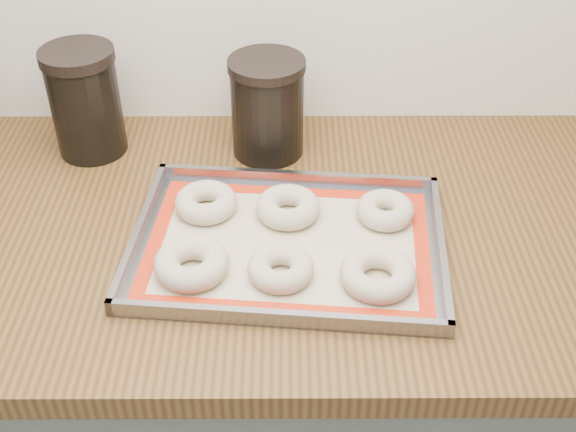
{
  "coord_description": "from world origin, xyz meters",
  "views": [
    {
      "loc": [
        0.21,
        0.79,
        1.61
      ],
      "look_at": [
        0.22,
        1.61,
        0.96
      ],
      "focal_mm": 45.0,
      "sensor_mm": 36.0,
      "label": 1
    }
  ],
  "objects_px": {
    "bagel_front_left": "(191,263)",
    "canister_mid": "(85,101)",
    "bagel_back_left": "(206,202)",
    "bagel_front_mid": "(281,268)",
    "baking_tray": "(288,244)",
    "bagel_front_right": "(378,274)",
    "bagel_back_mid": "(288,207)",
    "canister_right": "(267,107)",
    "bagel_back_right": "(385,210)"
  },
  "relations": [
    {
      "from": "bagel_front_left",
      "to": "bagel_back_mid",
      "type": "height_order",
      "value": "bagel_front_left"
    },
    {
      "from": "bagel_front_left",
      "to": "canister_mid",
      "type": "distance_m",
      "value": 0.4
    },
    {
      "from": "bagel_front_right",
      "to": "canister_right",
      "type": "height_order",
      "value": "canister_right"
    },
    {
      "from": "bagel_back_right",
      "to": "canister_right",
      "type": "distance_m",
      "value": 0.28
    },
    {
      "from": "bagel_back_right",
      "to": "baking_tray",
      "type": "bearing_deg",
      "value": -157.32
    },
    {
      "from": "bagel_front_left",
      "to": "bagel_back_right",
      "type": "xyz_separation_m",
      "value": [
        0.29,
        0.12,
        -0.0
      ]
    },
    {
      "from": "canister_right",
      "to": "canister_mid",
      "type": "bearing_deg",
      "value": 178.94
    },
    {
      "from": "baking_tray",
      "to": "bagel_back_left",
      "type": "relative_size",
      "value": 4.96
    },
    {
      "from": "baking_tray",
      "to": "bagel_back_mid",
      "type": "relative_size",
      "value": 4.87
    },
    {
      "from": "bagel_front_mid",
      "to": "canister_right",
      "type": "relative_size",
      "value": 0.54
    },
    {
      "from": "bagel_front_right",
      "to": "bagel_back_right",
      "type": "bearing_deg",
      "value": 79.87
    },
    {
      "from": "bagel_front_left",
      "to": "bagel_back_mid",
      "type": "xyz_separation_m",
      "value": [
        0.14,
        0.13,
        -0.0
      ]
    },
    {
      "from": "bagel_front_mid",
      "to": "canister_mid",
      "type": "distance_m",
      "value": 0.48
    },
    {
      "from": "bagel_front_mid",
      "to": "bagel_back_left",
      "type": "distance_m",
      "value": 0.19
    },
    {
      "from": "bagel_front_right",
      "to": "bagel_back_left",
      "type": "xyz_separation_m",
      "value": [
        -0.25,
        0.17,
        -0.0
      ]
    },
    {
      "from": "bagel_front_left",
      "to": "bagel_back_left",
      "type": "xyz_separation_m",
      "value": [
        0.01,
        0.14,
        -0.0
      ]
    },
    {
      "from": "bagel_back_mid",
      "to": "canister_right",
      "type": "relative_size",
      "value": 0.57
    },
    {
      "from": "bagel_back_right",
      "to": "bagel_front_left",
      "type": "bearing_deg",
      "value": -156.67
    },
    {
      "from": "baking_tray",
      "to": "canister_mid",
      "type": "bearing_deg",
      "value": 141.89
    },
    {
      "from": "bagel_back_mid",
      "to": "canister_mid",
      "type": "distance_m",
      "value": 0.41
    },
    {
      "from": "canister_mid",
      "to": "bagel_back_left",
      "type": "bearing_deg",
      "value": -40.81
    },
    {
      "from": "baking_tray",
      "to": "bagel_back_right",
      "type": "xyz_separation_m",
      "value": [
        0.15,
        0.06,
        0.01
      ]
    },
    {
      "from": "bagel_front_mid",
      "to": "bagel_back_right",
      "type": "relative_size",
      "value": 1.05
    },
    {
      "from": "bagel_back_mid",
      "to": "bagel_back_right",
      "type": "bearing_deg",
      "value": -2.92
    },
    {
      "from": "baking_tray",
      "to": "bagel_front_right",
      "type": "xyz_separation_m",
      "value": [
        0.13,
        -0.08,
        0.01
      ]
    },
    {
      "from": "bagel_back_left",
      "to": "canister_right",
      "type": "relative_size",
      "value": 0.56
    },
    {
      "from": "bagel_front_mid",
      "to": "bagel_back_right",
      "type": "distance_m",
      "value": 0.21
    },
    {
      "from": "canister_mid",
      "to": "canister_right",
      "type": "xyz_separation_m",
      "value": [
        0.31,
        -0.01,
        -0.01
      ]
    },
    {
      "from": "baking_tray",
      "to": "bagel_back_mid",
      "type": "distance_m",
      "value": 0.07
    },
    {
      "from": "baking_tray",
      "to": "bagel_front_mid",
      "type": "bearing_deg",
      "value": -98.74
    },
    {
      "from": "baking_tray",
      "to": "canister_mid",
      "type": "distance_m",
      "value": 0.45
    },
    {
      "from": "canister_mid",
      "to": "bagel_back_right",
      "type": "bearing_deg",
      "value": -22.75
    },
    {
      "from": "bagel_front_left",
      "to": "bagel_front_right",
      "type": "xyz_separation_m",
      "value": [
        0.26,
        -0.02,
        -0.0
      ]
    },
    {
      "from": "bagel_front_mid",
      "to": "bagel_back_right",
      "type": "bearing_deg",
      "value": 39.27
    },
    {
      "from": "baking_tray",
      "to": "bagel_back_right",
      "type": "distance_m",
      "value": 0.16
    },
    {
      "from": "baking_tray",
      "to": "bagel_front_mid",
      "type": "relative_size",
      "value": 5.19
    },
    {
      "from": "bagel_front_right",
      "to": "canister_mid",
      "type": "relative_size",
      "value": 0.56
    },
    {
      "from": "bagel_front_left",
      "to": "canister_mid",
      "type": "height_order",
      "value": "canister_mid"
    },
    {
      "from": "baking_tray",
      "to": "bagel_back_left",
      "type": "bearing_deg",
      "value": 146.93
    },
    {
      "from": "baking_tray",
      "to": "bagel_front_left",
      "type": "relative_size",
      "value": 4.57
    },
    {
      "from": "baking_tray",
      "to": "canister_right",
      "type": "relative_size",
      "value": 2.78
    },
    {
      "from": "bagel_front_mid",
      "to": "bagel_front_right",
      "type": "bearing_deg",
      "value": -5.66
    },
    {
      "from": "bagel_back_right",
      "to": "canister_mid",
      "type": "height_order",
      "value": "canister_mid"
    },
    {
      "from": "bagel_front_left",
      "to": "bagel_front_right",
      "type": "distance_m",
      "value": 0.26
    },
    {
      "from": "baking_tray",
      "to": "bagel_back_mid",
      "type": "bearing_deg",
      "value": 89.88
    },
    {
      "from": "baking_tray",
      "to": "bagel_front_left",
      "type": "bearing_deg",
      "value": -155.96
    },
    {
      "from": "bagel_back_left",
      "to": "bagel_back_mid",
      "type": "xyz_separation_m",
      "value": [
        0.13,
        -0.01,
        0.0
      ]
    },
    {
      "from": "bagel_back_left",
      "to": "canister_mid",
      "type": "relative_size",
      "value": 0.51
    },
    {
      "from": "bagel_back_mid",
      "to": "bagel_back_right",
      "type": "xyz_separation_m",
      "value": [
        0.15,
        -0.01,
        -0.0
      ]
    },
    {
      "from": "bagel_back_left",
      "to": "canister_right",
      "type": "xyz_separation_m",
      "value": [
        0.09,
        0.18,
        0.07
      ]
    }
  ]
}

